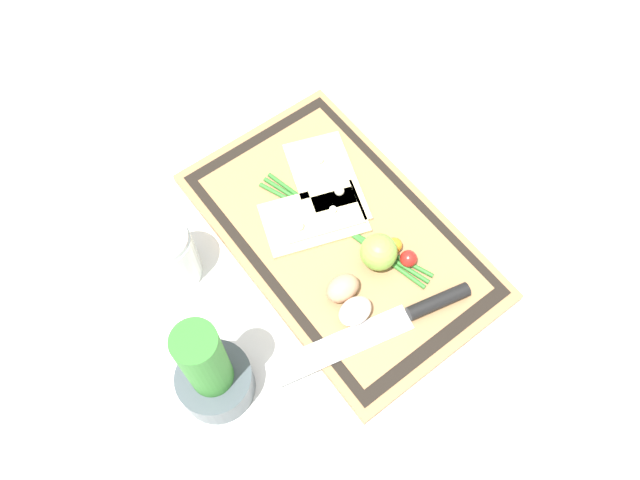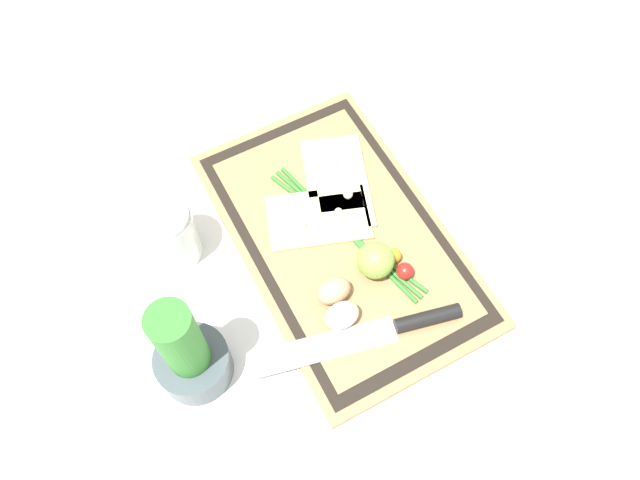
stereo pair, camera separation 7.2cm
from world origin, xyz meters
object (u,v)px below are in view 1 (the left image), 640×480
(egg_brown, at_px, (343,288))
(cherry_tomato_yellow, at_px, (395,245))
(knife, at_px, (405,316))
(egg_pink, at_px, (355,311))
(pizza_slice_near, at_px, (326,179))
(sauce_jar, at_px, (170,258))
(lime, at_px, (379,252))
(herb_pot, at_px, (211,374))
(cherry_tomato_red, at_px, (408,259))
(pizza_slice_far, at_px, (315,218))

(egg_brown, height_order, cherry_tomato_yellow, egg_brown)
(knife, height_order, egg_pink, egg_pink)
(cherry_tomato_yellow, bearing_deg, egg_brown, 95.41)
(pizza_slice_near, xyz_separation_m, sauce_jar, (0.02, 0.28, 0.02))
(sauce_jar, bearing_deg, lime, -125.49)
(lime, height_order, herb_pot, herb_pot)
(sauce_jar, bearing_deg, pizza_slice_near, -93.69)
(egg_pink, height_order, cherry_tomato_red, egg_pink)
(herb_pot, bearing_deg, pizza_slice_far, -64.50)
(egg_pink, height_order, cherry_tomato_yellow, egg_pink)
(pizza_slice_near, distance_m, herb_pot, 0.38)
(lime, relative_size, herb_pot, 0.28)
(egg_brown, height_order, lime, lime)
(knife, bearing_deg, egg_pink, 49.61)
(pizza_slice_near, relative_size, lime, 3.55)
(pizza_slice_far, xyz_separation_m, sauce_jar, (0.07, 0.23, 0.02))
(egg_brown, bearing_deg, lime, -82.15)
(cherry_tomato_yellow, height_order, sauce_jar, sauce_jar)
(pizza_slice_far, xyz_separation_m, cherry_tomato_yellow, (-0.12, -0.07, 0.01))
(cherry_tomato_yellow, relative_size, sauce_jar, 0.21)
(herb_pot, bearing_deg, lime, -87.65)
(knife, bearing_deg, egg_brown, 28.96)
(lime, bearing_deg, egg_pink, 120.35)
(egg_pink, distance_m, cherry_tomato_yellow, 0.13)
(knife, bearing_deg, cherry_tomato_red, -43.72)
(egg_pink, distance_m, cherry_tomato_red, 0.12)
(egg_pink, distance_m, sauce_jar, 0.29)
(pizza_slice_near, distance_m, pizza_slice_far, 0.08)
(pizza_slice_near, bearing_deg, lime, 171.15)
(pizza_slice_near, relative_size, cherry_tomato_red, 7.62)
(cherry_tomato_red, bearing_deg, knife, 136.28)
(lime, distance_m, cherry_tomato_red, 0.05)
(egg_pink, xyz_separation_m, sauce_jar, (0.23, 0.17, 0.01))
(cherry_tomato_red, bearing_deg, egg_pink, 98.88)
(pizza_slice_near, distance_m, sauce_jar, 0.29)
(pizza_slice_far, bearing_deg, herb_pot, 115.50)
(knife, distance_m, cherry_tomato_yellow, 0.12)
(cherry_tomato_red, distance_m, cherry_tomato_yellow, 0.03)
(egg_brown, relative_size, cherry_tomato_yellow, 2.20)
(herb_pot, bearing_deg, cherry_tomato_yellow, -87.91)
(egg_brown, bearing_deg, pizza_slice_far, -19.48)
(lime, bearing_deg, egg_brown, 97.85)
(egg_pink, bearing_deg, sauce_jar, 36.33)
(egg_brown, xyz_separation_m, egg_pink, (-0.04, 0.01, 0.00))
(cherry_tomato_red, height_order, herb_pot, herb_pot)
(knife, height_order, sauce_jar, sauce_jar)
(pizza_slice_near, height_order, knife, pizza_slice_near)
(egg_pink, bearing_deg, knife, -130.39)
(cherry_tomato_yellow, bearing_deg, herb_pot, 92.09)
(sauce_jar, bearing_deg, cherry_tomato_red, -126.30)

